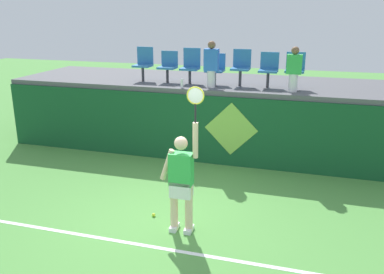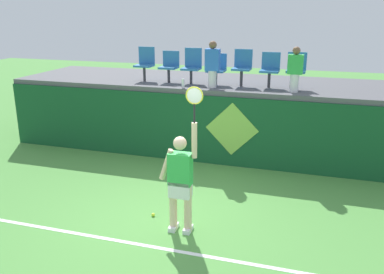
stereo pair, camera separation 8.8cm
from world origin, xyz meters
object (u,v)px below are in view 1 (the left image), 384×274
(water_bottle, at_px, (182,83))
(stadium_chair_3, at_px, (215,68))
(tennis_player, at_px, (182,179))
(stadium_chair_4, at_px, (241,65))
(stadium_chair_2, at_px, (191,65))
(stadium_chair_6, at_px, (295,68))
(stadium_chair_0, at_px, (144,62))
(tennis_ball, at_px, (154,215))
(stadium_chair_5, at_px, (269,68))
(spectator_1, at_px, (294,69))
(spectator_0, at_px, (211,64))
(stadium_chair_1, at_px, (168,65))

(water_bottle, distance_m, stadium_chair_3, 1.00)
(tennis_player, height_order, stadium_chair_4, stadium_chair_4)
(stadium_chair_4, bearing_deg, stadium_chair_2, 179.75)
(stadium_chair_2, relative_size, stadium_chair_6, 1.03)
(stadium_chair_0, distance_m, stadium_chair_4, 2.57)
(stadium_chair_4, bearing_deg, tennis_ball, -102.52)
(water_bottle, distance_m, stadium_chair_5, 2.12)
(stadium_chair_5, bearing_deg, water_bottle, -160.89)
(stadium_chair_6, relative_size, spectator_1, 0.83)
(water_bottle, bearing_deg, stadium_chair_5, 19.11)
(stadium_chair_0, distance_m, stadium_chair_2, 1.28)
(stadium_chair_0, height_order, stadium_chair_3, stadium_chair_0)
(stadium_chair_6, height_order, spectator_0, spectator_0)
(spectator_0, bearing_deg, stadium_chair_2, 146.21)
(tennis_player, distance_m, stadium_chair_5, 4.42)
(tennis_ball, height_order, spectator_0, spectator_0)
(tennis_player, height_order, tennis_ball, tennis_player)
(stadium_chair_5, distance_m, spectator_1, 0.74)
(water_bottle, xyz_separation_m, stadium_chair_4, (1.30, 0.69, 0.39))
(water_bottle, relative_size, stadium_chair_6, 0.25)
(stadium_chair_6, relative_size, spectator_0, 0.77)
(stadium_chair_1, height_order, stadium_chair_2, stadium_chair_2)
(stadium_chair_1, bearing_deg, stadium_chair_6, 0.02)
(water_bottle, height_order, stadium_chair_0, stadium_chair_0)
(tennis_player, height_order, stadium_chair_5, stadium_chair_5)
(stadium_chair_4, xyz_separation_m, spectator_1, (1.28, -0.41, 0.03))
(tennis_ball, relative_size, water_bottle, 0.31)
(stadium_chair_4, xyz_separation_m, spectator_0, (-0.64, -0.43, 0.07))
(water_bottle, bearing_deg, spectator_1, 6.12)
(stadium_chair_3, height_order, stadium_chair_5, stadium_chair_5)
(stadium_chair_1, distance_m, stadium_chair_3, 1.25)
(tennis_player, relative_size, water_bottle, 11.68)
(tennis_player, height_order, stadium_chair_3, stadium_chair_3)
(tennis_ball, distance_m, spectator_0, 4.11)
(water_bottle, height_order, stadium_chair_6, stadium_chair_6)
(stadium_chair_2, xyz_separation_m, spectator_0, (0.65, -0.43, 0.10))
(stadium_chair_3, distance_m, spectator_1, 1.97)
(spectator_0, height_order, spectator_1, spectator_0)
(stadium_chair_3, distance_m, spectator_0, 0.45)
(tennis_ball, height_order, stadium_chair_1, stadium_chair_1)
(tennis_player, bearing_deg, stadium_chair_5, 78.12)
(tennis_ball, height_order, stadium_chair_5, stadium_chair_5)
(stadium_chair_2, bearing_deg, tennis_player, -75.22)
(tennis_ball, distance_m, stadium_chair_6, 4.90)
(tennis_ball, relative_size, spectator_1, 0.06)
(stadium_chair_3, distance_m, stadium_chair_4, 0.64)
(stadium_chair_1, xyz_separation_m, stadium_chair_2, (0.60, 0.01, 0.03))
(tennis_player, xyz_separation_m, stadium_chair_4, (0.19, 4.13, 1.35))
(stadium_chair_4, relative_size, spectator_1, 0.86)
(tennis_player, relative_size, spectator_0, 2.27)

